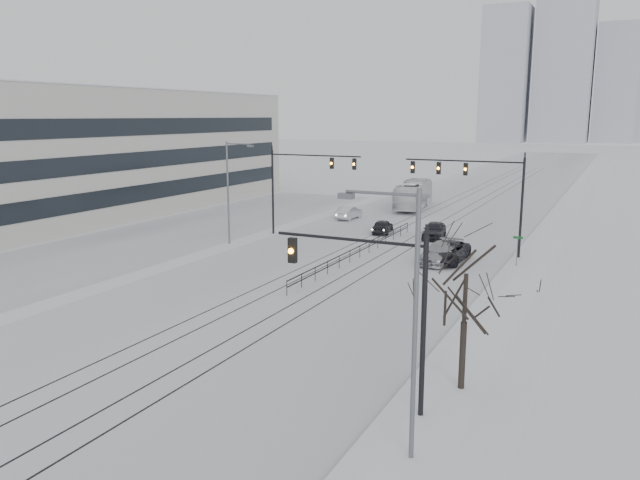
{
  "coord_description": "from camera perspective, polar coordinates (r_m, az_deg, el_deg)",
  "views": [
    {
      "loc": [
        18.52,
        -15.06,
        11.16
      ],
      "look_at": [
        1.01,
        20.7,
        3.2
      ],
      "focal_mm": 35.0,
      "sensor_mm": 36.0,
      "label": 1
    }
  ],
  "objects": [
    {
      "name": "traffic_mast_ne",
      "position": [
        51.4,
        14.36,
        4.92
      ],
      "size": [
        9.6,
        0.37,
        8.0
      ],
      "color": "black",
      "rests_on": "ground"
    },
    {
      "name": "bare_tree",
      "position": [
        25.53,
        13.18,
        -4.15
      ],
      "size": [
        4.4,
        4.4,
        6.1
      ],
      "color": "black",
      "rests_on": "ground"
    },
    {
      "name": "ground",
      "position": [
        26.35,
        -23.12,
        -14.72
      ],
      "size": [
        500.0,
        500.0,
        0.0
      ],
      "primitive_type": "plane",
      "color": "silver",
      "rests_on": "ground"
    },
    {
      "name": "sedan_nb_right",
      "position": [
        48.83,
        10.94,
        -1.17
      ],
      "size": [
        2.67,
        5.58,
        1.57
      ],
      "primitive_type": "imported",
      "rotation": [
        0.0,
        0.0,
        -0.09
      ],
      "color": "#999BA0",
      "rests_on": "ground"
    },
    {
      "name": "median_fence",
      "position": [
        49.87,
        3.67,
        -1.03
      ],
      "size": [
        0.06,
        24.0,
        1.0
      ],
      "color": "black",
      "rests_on": "ground"
    },
    {
      "name": "traffic_mast_nw",
      "position": [
        58.04,
        -1.81,
        5.78
      ],
      "size": [
        9.1,
        0.37,
        8.0
      ],
      "color": "black",
      "rests_on": "ground"
    },
    {
      "name": "sedan_sb_inner",
      "position": [
        60.41,
        5.74,
        1.24
      ],
      "size": [
        2.14,
        4.09,
        1.33
      ],
      "primitive_type": "imported",
      "rotation": [
        0.0,
        0.0,
        3.29
      ],
      "color": "black",
      "rests_on": "ground"
    },
    {
      "name": "box_truck",
      "position": [
        77.04,
        8.54,
        4.09
      ],
      "size": [
        4.33,
        12.16,
        3.31
      ],
      "primitive_type": "imported",
      "rotation": [
        0.0,
        0.0,
        3.27
      ],
      "color": "silver",
      "rests_on": "ground"
    },
    {
      "name": "sedan_nb_front",
      "position": [
        49.19,
        11.5,
        -1.09
      ],
      "size": [
        2.81,
        5.79,
        1.59
      ],
      "primitive_type": "imported",
      "rotation": [
        0.0,
        0.0,
        -0.03
      ],
      "color": "black",
      "rests_on": "ground"
    },
    {
      "name": "parking_strip",
      "position": [
        64.14,
        -11.31,
        1.08
      ],
      "size": [
        14.0,
        60.0,
        0.03
      ],
      "primitive_type": "cube",
      "color": "silver",
      "rests_on": "ground"
    },
    {
      "name": "curb",
      "position": [
        76.24,
        20.2,
        2.24
      ],
      "size": [
        0.1,
        260.0,
        0.12
      ],
      "primitive_type": "cube",
      "color": "gray",
      "rests_on": "ground"
    },
    {
      "name": "street_sign",
      "position": [
        48.49,
        17.6,
        -0.6
      ],
      "size": [
        0.7,
        0.06,
        2.4
      ],
      "color": "#595B60",
      "rests_on": "ground"
    },
    {
      "name": "traffic_mast_near",
      "position": [
        23.38,
        5.72,
        -5.14
      ],
      "size": [
        6.1,
        0.37,
        7.0
      ],
      "color": "black",
      "rests_on": "ground"
    },
    {
      "name": "sedan_sb_outer",
      "position": [
        68.48,
        2.65,
        2.51
      ],
      "size": [
        1.57,
        4.29,
        1.4
      ],
      "primitive_type": "imported",
      "rotation": [
        0.0,
        0.0,
        3.12
      ],
      "color": "silver",
      "rests_on": "ground"
    },
    {
      "name": "road",
      "position": [
        78.11,
        12.12,
        2.85
      ],
      "size": [
        22.0,
        260.0,
        0.02
      ],
      "primitive_type": "cube",
      "color": "silver",
      "rests_on": "ground"
    },
    {
      "name": "skyline",
      "position": [
        289.66,
        24.14,
        14.21
      ],
      "size": [
        96.0,
        48.0,
        72.0
      ],
      "color": "#A0A4AF",
      "rests_on": "ground"
    },
    {
      "name": "sedan_nb_far",
      "position": [
        58.47,
        10.4,
        0.88
      ],
      "size": [
        2.33,
        4.7,
        1.54
      ],
      "primitive_type": "imported",
      "rotation": [
        0.0,
        0.0,
        0.12
      ],
      "color": "black",
      "rests_on": "ground"
    },
    {
      "name": "office_building",
      "position": [
        75.59,
        -22.52,
        7.35
      ],
      "size": [
        20.2,
        62.2,
        14.11
      ],
      "color": "#B7B5AD",
      "rests_on": "ground"
    },
    {
      "name": "street_light_east",
      "position": [
        19.89,
        7.91,
        -6.21
      ],
      "size": [
        2.73,
        0.25,
        9.0
      ],
      "color": "#595B60",
      "rests_on": "ground"
    },
    {
      "name": "sidewalk_east",
      "position": [
        76.04,
        22.03,
        2.1
      ],
      "size": [
        5.0,
        260.0,
        0.16
      ],
      "primitive_type": "cube",
      "color": "silver",
      "rests_on": "ground"
    },
    {
      "name": "street_light_west",
      "position": [
        54.86,
        -8.17,
        4.96
      ],
      "size": [
        2.73,
        0.25,
        9.0
      ],
      "color": "#595B60",
      "rests_on": "ground"
    },
    {
      "name": "tram_rails",
      "position": [
        59.15,
        7.37,
        0.36
      ],
      "size": [
        5.3,
        180.0,
        0.01
      ],
      "color": "black",
      "rests_on": "ground"
    }
  ]
}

